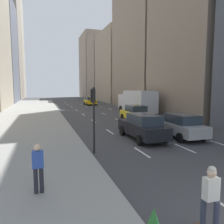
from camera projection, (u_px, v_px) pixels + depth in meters
name	position (u px, v px, depth m)	size (l,w,h in m)	color
sidewalk_left	(30.00, 115.00, 28.05)	(8.00, 66.00, 0.15)	gray
lane_markings	(110.00, 116.00, 27.19)	(5.72, 56.00, 0.01)	white
building_row_right	(126.00, 52.00, 46.34)	(6.00, 85.16, 26.00)	#4C515B
taxi_lead	(135.00, 113.00, 23.24)	(2.02, 4.40, 1.87)	yellow
taxi_second	(90.00, 101.00, 44.72)	(2.02, 4.40, 1.87)	yellow
sedan_black_near	(180.00, 126.00, 15.69)	(2.02, 4.54, 1.72)	#9EA0A5
sedan_silver_behind	(142.00, 126.00, 15.17)	(2.02, 4.93, 1.78)	black
box_truck	(136.00, 101.00, 29.62)	(2.58, 8.40, 3.15)	silver
skateboarder	(211.00, 197.00, 5.26)	(0.36, 0.80, 1.75)	brown
pedestrian_near_curb	(38.00, 166.00, 7.08)	(0.36, 0.22, 1.65)	#23232D
traffic_light_pole	(93.00, 109.00, 11.88)	(0.24, 0.42, 3.60)	black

